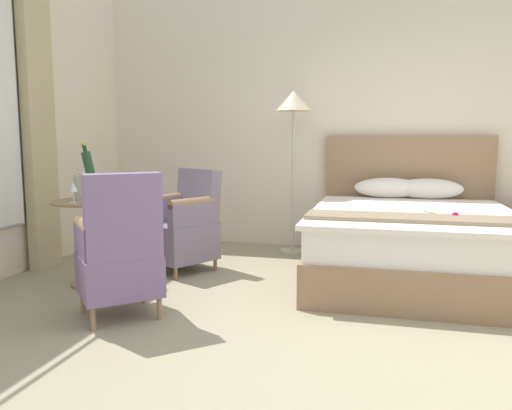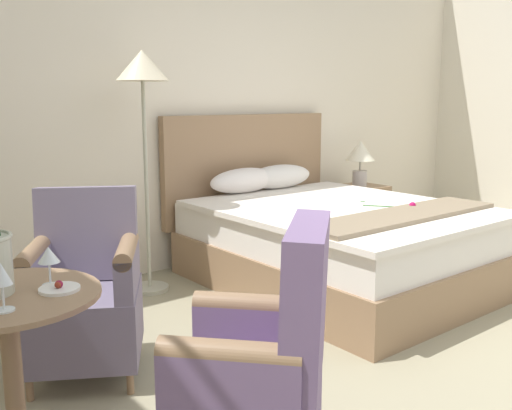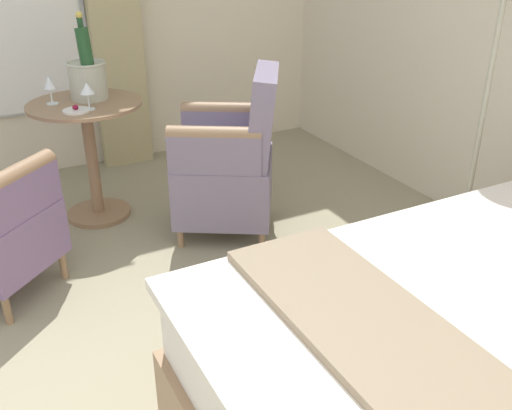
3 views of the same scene
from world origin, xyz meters
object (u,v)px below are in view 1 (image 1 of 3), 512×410
(bed, at_px, (410,239))
(wine_glass_near_bucket, at_px, (73,188))
(floor_lamp_brass, at_px, (293,115))
(armchair_by_window, at_px, (184,226))
(side_table_round, at_px, (93,233))
(armchair_facing_bed, at_px, (120,253))
(wine_glass_near_edge, at_px, (107,188))
(snack_plate, at_px, (104,201))
(champagne_bucket, at_px, (88,183))

(bed, height_order, wine_glass_near_bucket, bed)
(floor_lamp_brass, relative_size, armchair_by_window, 1.83)
(floor_lamp_brass, distance_m, side_table_round, 2.39)
(side_table_round, height_order, armchair_facing_bed, armchair_facing_bed)
(wine_glass_near_edge, height_order, armchair_facing_bed, armchair_facing_bed)
(bed, distance_m, snack_plate, 2.68)
(snack_plate, bearing_deg, side_table_round, 154.14)
(wine_glass_near_bucket, distance_m, wine_glass_near_edge, 0.26)
(side_table_round, bearing_deg, champagne_bucket, 141.41)
(floor_lamp_brass, relative_size, snack_plate, 11.93)
(side_table_round, relative_size, armchair_by_window, 0.76)
(bed, xyz_separation_m, wine_glass_near_edge, (-2.46, -0.94, 0.49))
(floor_lamp_brass, relative_size, wine_glass_near_edge, 11.69)
(side_table_round, xyz_separation_m, snack_plate, (0.16, -0.08, 0.28))
(floor_lamp_brass, height_order, champagne_bucket, floor_lamp_brass)
(side_table_round, bearing_deg, bed, 19.62)
(snack_plate, relative_size, armchair_facing_bed, 0.14)
(armchair_facing_bed, bearing_deg, wine_glass_near_edge, 125.84)
(bed, bearing_deg, floor_lamp_brass, 149.92)
(wine_glass_near_edge, bearing_deg, armchair_by_window, 59.93)
(wine_glass_near_bucket, height_order, snack_plate, wine_glass_near_bucket)
(side_table_round, bearing_deg, armchair_facing_bed, -46.45)
(bed, bearing_deg, wine_glass_near_bucket, -157.59)
(floor_lamp_brass, height_order, wine_glass_near_bucket, floor_lamp_brass)
(wine_glass_near_bucket, bearing_deg, side_table_round, 72.89)
(side_table_round, height_order, wine_glass_near_bucket, wine_glass_near_bucket)
(bed, bearing_deg, wine_glass_near_edge, -159.13)
(armchair_by_window, distance_m, armchair_facing_bed, 1.33)
(wine_glass_near_bucket, height_order, armchair_facing_bed, armchair_facing_bed)
(floor_lamp_brass, bearing_deg, side_table_round, -131.09)
(wine_glass_near_bucket, height_order, armchair_by_window, armchair_by_window)
(snack_plate, bearing_deg, wine_glass_near_bucket, -157.39)
(side_table_round, height_order, snack_plate, snack_plate)
(side_table_round, distance_m, armchair_by_window, 0.86)
(bed, distance_m, armchair_by_window, 2.09)
(floor_lamp_brass, xyz_separation_m, snack_plate, (-1.25, -1.70, -0.76))
(bed, xyz_separation_m, armchair_facing_bed, (-1.98, -1.59, 0.11))
(wine_glass_near_edge, distance_m, snack_plate, 0.13)
(side_table_round, bearing_deg, wine_glass_near_bucket, -107.11)
(bed, height_order, armchair_by_window, bed)
(armchair_facing_bed, bearing_deg, wine_glass_near_bucket, 143.99)
(floor_lamp_brass, xyz_separation_m, wine_glass_near_bucket, (-1.47, -1.79, -0.65))
(floor_lamp_brass, relative_size, side_table_round, 2.41)
(champagne_bucket, xyz_separation_m, wine_glass_near_edge, (0.22, -0.06, -0.03))
(bed, relative_size, wine_glass_near_bucket, 13.62)
(side_table_round, relative_size, snack_plate, 4.96)
(floor_lamp_brass, distance_m, wine_glass_near_edge, 2.16)
(floor_lamp_brass, bearing_deg, bed, -30.08)
(snack_plate, bearing_deg, armchair_by_window, 62.82)
(bed, bearing_deg, armchair_by_window, -172.68)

